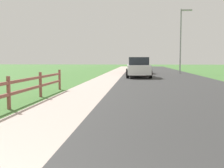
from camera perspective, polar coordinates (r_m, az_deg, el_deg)
ground_plane at (r=26.01m, az=2.19°, el=1.82°), size 120.00×120.00×0.00m
road_asphalt at (r=28.07m, az=9.54°, el=1.99°), size 7.00×66.00×0.01m
curb_concrete at (r=28.29m, az=-3.70°, el=2.07°), size 6.00×66.00×0.01m
grass_verge at (r=28.56m, az=-6.68°, el=2.08°), size 5.00×66.00×0.00m
parked_suv_white at (r=22.95m, az=5.38°, el=3.43°), size 2.12×4.89×1.63m
parked_car_red at (r=30.14m, az=5.34°, el=3.73°), size 2.26×4.75×1.53m
street_lamp at (r=30.11m, az=14.06°, el=9.59°), size 1.17×0.20×6.65m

